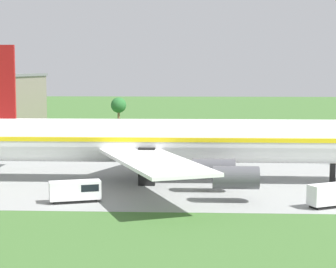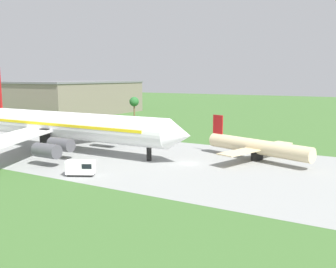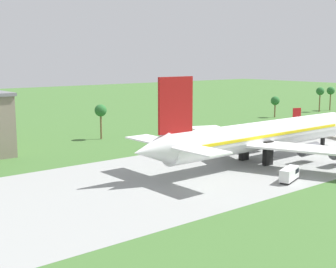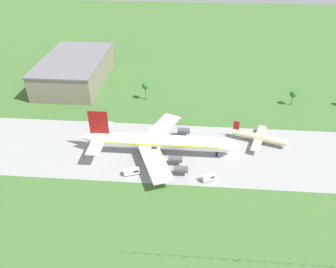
{
  "view_description": "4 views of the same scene",
  "coord_description": "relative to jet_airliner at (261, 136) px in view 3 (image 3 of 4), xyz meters",
  "views": [
    {
      "loc": [
        -28.57,
        -92.05,
        16.61
      ],
      "look_at": [
        -33.04,
        -1.7,
        7.17
      ],
      "focal_mm": 65.0,
      "sensor_mm": 36.0,
      "label": 1
    },
    {
      "loc": [
        33.79,
        -67.97,
        17.79
      ],
      "look_at": [
        -3.83,
        -1.7,
        6.17
      ],
      "focal_mm": 40.0,
      "sensor_mm": 36.0,
      "label": 2
    },
    {
      "loc": [
        -118.98,
        -71.1,
        24.01
      ],
      "look_at": [
        -62.25,
        -1.7,
        9.42
      ],
      "focal_mm": 50.0,
      "sensor_mm": 36.0,
      "label": 3
    },
    {
      "loc": [
        -20.85,
        -118.47,
        89.98
      ],
      "look_at": [
        -30.72,
        5.0,
        6.0
      ],
      "focal_mm": 35.0,
      "sensor_mm": 36.0,
      "label": 4
    }
  ],
  "objects": [
    {
      "name": "ground_plane",
      "position": [
        34.33,
        1.7,
        -6.11
      ],
      "size": [
        600.0,
        600.0,
        0.0
      ],
      "primitive_type": "plane",
      "color": "#3D662D"
    },
    {
      "name": "taxiway_strip",
      "position": [
        34.33,
        1.7,
        -6.1
      ],
      "size": [
        320.0,
        44.0,
        0.02
      ],
      "color": "gray",
      "rests_on": "ground_plane"
    },
    {
      "name": "jet_airliner",
      "position": [
        0.0,
        0.0,
        0.0
      ],
      "size": [
        71.74,
        53.01,
        20.47
      ],
      "color": "white",
      "rests_on": "ground_plane"
    },
    {
      "name": "regional_aircraft",
      "position": [
        45.8,
        11.77,
        -3.14
      ],
      "size": [
        24.55,
        22.39,
        9.02
      ],
      "color": "beige",
      "rests_on": "ground_plane"
    },
    {
      "name": "baggage_tug",
      "position": [
        -9.55,
        -15.34,
        -4.64
      ],
      "size": [
        6.72,
        3.9,
        2.75
      ],
      "color": "black",
      "rests_on": "ground_plane"
    },
    {
      "name": "palm_tree_row",
      "position": [
        67.29,
        50.24,
        2.15
      ],
      "size": [
        126.61,
        3.6,
        11.11
      ],
      "color": "brown",
      "rests_on": "ground_plane"
    }
  ]
}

